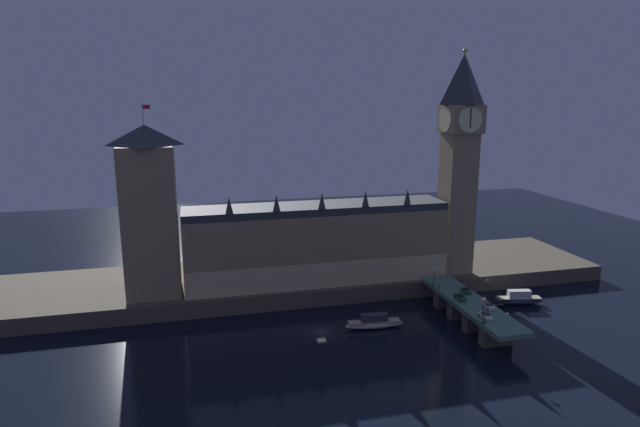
% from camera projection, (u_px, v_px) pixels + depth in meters
% --- Properties ---
extents(ground_plane, '(400.00, 400.00, 0.00)m').
position_uv_depth(ground_plane, '(322.00, 332.00, 152.82)').
color(ground_plane, black).
extents(embankment, '(220.00, 42.00, 5.32)m').
position_uv_depth(embankment, '(295.00, 279.00, 189.19)').
color(embankment, '#4C4438').
rests_on(embankment, ground_plane).
extents(parliament_hall, '(86.44, 17.03, 31.13)m').
position_uv_depth(parliament_hall, '(317.00, 243.00, 177.51)').
color(parliament_hall, '#8E7A56').
rests_on(parliament_hall, embankment).
extents(clock_tower, '(12.18, 12.29, 75.84)m').
position_uv_depth(clock_tower, '(459.00, 158.00, 180.95)').
color(clock_tower, '#8E7A56').
rests_on(clock_tower, embankment).
extents(victoria_tower, '(16.33, 16.33, 58.48)m').
position_uv_depth(victoria_tower, '(150.00, 211.00, 162.89)').
color(victoria_tower, '#8E7A56').
rests_on(victoria_tower, embankment).
extents(bridge, '(10.27, 46.00, 6.92)m').
position_uv_depth(bridge, '(470.00, 309.00, 157.50)').
color(bridge, '#4C7560').
rests_on(bridge, ground_plane).
extents(car_northbound_lead, '(2.05, 4.44, 1.57)m').
position_uv_depth(car_northbound_lead, '(460.00, 297.00, 158.52)').
color(car_northbound_lead, '#235633').
rests_on(car_northbound_lead, bridge).
extents(car_northbound_trail, '(2.08, 4.51, 1.55)m').
position_uv_depth(car_northbound_trail, '(485.00, 316.00, 145.24)').
color(car_northbound_trail, silver).
rests_on(car_northbound_trail, bridge).
extents(car_southbound_lead, '(1.93, 3.89, 1.52)m').
position_uv_depth(car_southbound_lead, '(489.00, 306.00, 151.81)').
color(car_southbound_lead, silver).
rests_on(car_southbound_lead, bridge).
extents(car_southbound_trail, '(1.88, 3.81, 1.54)m').
position_uv_depth(car_southbound_trail, '(466.00, 291.00, 163.91)').
color(car_southbound_trail, '#235633').
rests_on(car_southbound_trail, bridge).
extents(pedestrian_near_rail, '(0.38, 0.38, 1.69)m').
position_uv_depth(pedestrian_near_rail, '(485.00, 321.00, 141.42)').
color(pedestrian_near_rail, black).
rests_on(pedestrian_near_rail, bridge).
extents(pedestrian_mid_walk, '(0.38, 0.38, 1.64)m').
position_uv_depth(pedestrian_mid_walk, '(485.00, 298.00, 157.73)').
color(pedestrian_mid_walk, black).
rests_on(pedestrian_mid_walk, bridge).
extents(pedestrian_far_rail, '(0.38, 0.38, 1.58)m').
position_uv_depth(pedestrian_far_rail, '(439.00, 287.00, 166.64)').
color(pedestrian_far_rail, black).
rests_on(pedestrian_far_rail, bridge).
extents(street_lamp_near, '(1.34, 0.60, 7.33)m').
position_uv_depth(street_lamp_near, '(484.00, 308.00, 140.89)').
color(street_lamp_near, '#2D3333').
rests_on(street_lamp_near, bridge).
extents(street_lamp_mid, '(1.34, 0.60, 6.69)m').
position_uv_depth(street_lamp_mid, '(487.00, 287.00, 157.24)').
color(street_lamp_mid, '#2D3333').
rests_on(street_lamp_mid, bridge).
extents(street_lamp_far, '(1.34, 0.60, 6.01)m').
position_uv_depth(street_lamp_far, '(434.00, 275.00, 168.95)').
color(street_lamp_far, '#2D3333').
rests_on(street_lamp_far, bridge).
extents(boat_upstream, '(17.61, 5.20, 4.35)m').
position_uv_depth(boat_upstream, '(374.00, 323.00, 155.19)').
color(boat_upstream, '#B2A893').
rests_on(boat_upstream, ground_plane).
extents(boat_downstream, '(16.44, 7.02, 4.79)m').
position_uv_depth(boat_downstream, '(519.00, 299.00, 172.77)').
color(boat_downstream, '#1E2842').
rests_on(boat_downstream, ground_plane).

